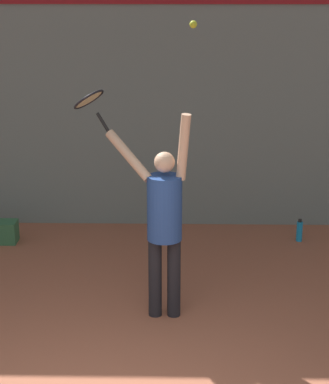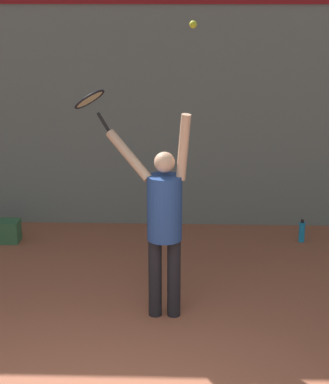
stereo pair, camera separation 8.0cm
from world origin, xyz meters
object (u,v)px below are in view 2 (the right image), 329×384
Objects in this scene: tennis_racket at (91,101)px; tennis_ball at (193,24)px; water_bottle at (302,232)px; tennis_player at (164,217)px.

tennis_ball is at bearing -27.36° from tennis_racket.
tennis_racket is 3.47m from water_bottle.
tennis_racket is at bearing -145.34° from water_bottle.
tennis_player is at bearing 158.54° from tennis_ball.
water_bottle is at bearing 50.89° from tennis_player.
tennis_ball is 3.70m from water_bottle.
tennis_racket reaches higher than tennis_player.
tennis_player is 2.79m from water_bottle.
tennis_ball is at bearing -21.46° from tennis_player.
tennis_player is 1.32m from tennis_racket.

